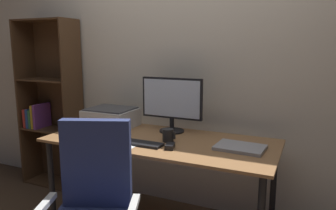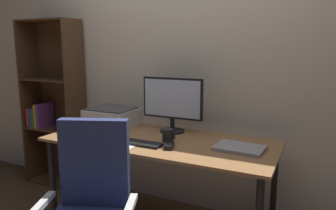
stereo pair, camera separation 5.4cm
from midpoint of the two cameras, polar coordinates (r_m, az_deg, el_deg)
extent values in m
cube|color=beige|center=(2.79, 2.95, 7.94)|extent=(6.40, 0.10, 2.60)
cube|color=olive|center=(2.39, -2.01, -6.34)|extent=(1.70, 0.75, 0.02)
cylinder|color=black|center=(2.72, -20.55, -13.18)|extent=(0.04, 0.04, 0.72)
cylinder|color=black|center=(3.16, -12.41, -9.44)|extent=(0.04, 0.04, 0.72)
cylinder|color=black|center=(2.60, 17.63, -14.15)|extent=(0.04, 0.04, 0.72)
cylinder|color=black|center=(2.60, 0.08, -4.63)|extent=(0.20, 0.20, 0.01)
cylinder|color=black|center=(2.58, 0.08, -3.43)|extent=(0.04, 0.04, 0.10)
cube|color=black|center=(2.54, 0.08, 1.24)|extent=(0.51, 0.03, 0.32)
cube|color=silver|center=(2.53, -0.06, 1.19)|extent=(0.48, 0.01, 0.29)
cube|color=black|center=(2.26, -5.23, -6.88)|extent=(0.29, 0.12, 0.02)
cube|color=black|center=(2.17, -0.37, -7.35)|extent=(0.08, 0.11, 0.03)
cylinder|color=black|center=(2.32, -0.67, -5.40)|extent=(0.08, 0.08, 0.09)
cube|color=black|center=(2.30, 0.42, -5.42)|extent=(0.02, 0.01, 0.05)
cube|color=#99999E|center=(2.21, 12.03, -7.39)|extent=(0.33, 0.25, 0.02)
cube|color=silver|center=(2.79, -10.65, -2.28)|extent=(0.40, 0.34, 0.15)
cube|color=#424244|center=(2.78, -10.70, -0.64)|extent=(0.37, 0.31, 0.01)
cube|color=white|center=(2.25, -9.33, -7.26)|extent=(0.22, 0.30, 0.00)
cube|color=navy|center=(1.94, -13.42, -10.07)|extent=(0.40, 0.21, 0.52)
cube|color=silver|center=(1.92, -22.00, -16.27)|extent=(0.13, 0.26, 0.03)
cube|color=silver|center=(1.79, -7.13, -17.66)|extent=(0.13, 0.26, 0.03)
cube|color=#4C331E|center=(3.67, -24.07, 0.38)|extent=(0.02, 0.28, 1.68)
cube|color=#4C331E|center=(3.24, -16.92, -0.37)|extent=(0.02, 0.28, 1.68)
cube|color=#4C331E|center=(3.54, -19.19, 0.38)|extent=(0.63, 0.01, 1.68)
cube|color=#4C331E|center=(3.68, -19.87, -12.80)|extent=(0.59, 0.26, 0.02)
cube|color=#4C331E|center=(3.50, -20.45, -4.03)|extent=(0.59, 0.26, 0.02)
cube|color=#4C331E|center=(3.42, -20.98, 4.18)|extent=(0.59, 0.26, 0.02)
cube|color=#4C331E|center=(3.41, -21.63, 13.89)|extent=(0.59, 0.26, 0.02)
cube|color=#B22D28|center=(3.65, -23.44, -1.99)|extent=(0.03, 0.22, 0.19)
cube|color=#28478C|center=(3.62, -23.03, -2.01)|extent=(0.03, 0.22, 0.20)
cube|color=#337242|center=(3.60, -22.65, -2.12)|extent=(0.03, 0.22, 0.19)
cube|color=gold|center=(3.57, -22.31, -1.78)|extent=(0.03, 0.22, 0.24)
cube|color=#723884|center=(3.54, -21.94, -1.77)|extent=(0.03, 0.22, 0.25)
camera|label=1|loc=(0.03, -90.66, -0.12)|focal=34.22mm
camera|label=2|loc=(0.03, 89.34, 0.12)|focal=34.22mm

